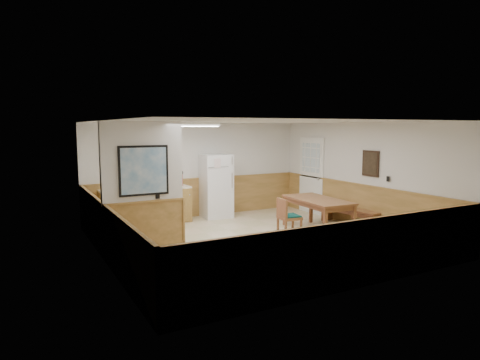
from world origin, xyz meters
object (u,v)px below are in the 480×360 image
fire_extinguisher (180,178)px  dining_bench (350,212)px  soap_bottle (117,185)px  refrigerator (216,186)px  dining_chair (286,215)px  dining_table (318,203)px

fire_extinguisher → dining_bench: bearing=-15.8°
dining_bench → soap_bottle: (-4.99, 2.60, 0.66)m
fire_extinguisher → soap_bottle: size_ratio=2.27×
refrigerator → dining_bench: refrigerator is taller
dining_chair → soap_bottle: (-3.03, 2.71, 0.51)m
dining_table → dining_chair: dining_chair is taller
dining_bench → soap_bottle: size_ratio=8.08×
refrigerator → dining_table: refrigerator is taller
refrigerator → dining_bench: bearing=-43.1°
dining_bench → dining_table: bearing=176.4°
refrigerator → dining_chair: 2.67m
dining_chair → fire_extinguisher: size_ratio=1.77×
dining_table → dining_chair: bearing=-170.0°
fire_extinguisher → soap_bottle: (-1.57, 0.10, -0.11)m
soap_bottle → dining_table: bearing=-33.2°
dining_table → fire_extinguisher: fire_extinguisher is taller
dining_table → soap_bottle: soap_bottle is taller
dining_table → dining_chair: (-0.95, -0.11, -0.16)m
dining_table → soap_bottle: (-3.98, 2.60, 0.35)m
dining_bench → refrigerator: bearing=130.0°
dining_bench → fire_extinguisher: size_ratio=3.55×
dining_bench → dining_chair: (-1.96, -0.12, 0.15)m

